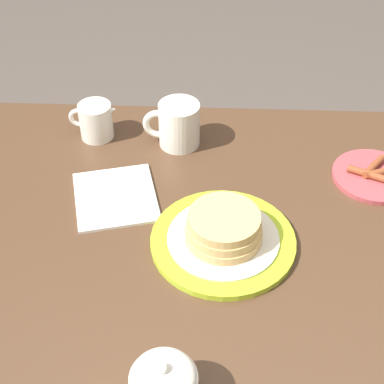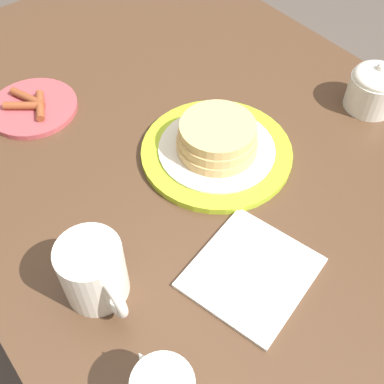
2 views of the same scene
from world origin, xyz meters
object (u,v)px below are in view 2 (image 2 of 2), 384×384
at_px(coffee_mug, 94,272).
at_px(sugar_bowl, 374,87).
at_px(side_plate_bacon, 33,107).
at_px(napkin, 251,272).
at_px(pancake_plate, 217,145).

relative_size(coffee_mug, sugar_bowl, 1.28).
height_order(side_plate_bacon, coffee_mug, coffee_mug).
height_order(coffee_mug, sugar_bowl, coffee_mug).
height_order(coffee_mug, napkin, coffee_mug).
bearing_deg(pancake_plate, sugar_bowl, 75.43).
relative_size(coffee_mug, napkin, 0.60).
xyz_separation_m(pancake_plate, sugar_bowl, (0.08, 0.29, 0.02)).
height_order(sugar_bowl, napkin, sugar_bowl).
distance_m(coffee_mug, napkin, 0.21).
bearing_deg(napkin, coffee_mug, -121.19).
bearing_deg(coffee_mug, pancake_plate, 108.50).
distance_m(side_plate_bacon, sugar_bowl, 0.60).
bearing_deg(sugar_bowl, coffee_mug, -88.24).
relative_size(pancake_plate, coffee_mug, 2.14).
bearing_deg(pancake_plate, napkin, -28.17).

